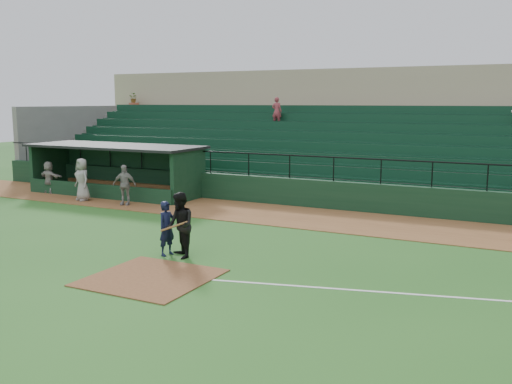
% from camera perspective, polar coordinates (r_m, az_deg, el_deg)
% --- Properties ---
extents(ground, '(90.00, 90.00, 0.00)m').
position_cam_1_polar(ground, '(15.94, -8.22, -7.51)').
color(ground, '#255C1D').
rests_on(ground, ground).
extents(warning_track, '(40.00, 4.00, 0.03)m').
position_cam_1_polar(warning_track, '(22.75, 3.42, -2.39)').
color(warning_track, brown).
rests_on(warning_track, ground).
extents(home_plate_dirt, '(3.00, 3.00, 0.03)m').
position_cam_1_polar(home_plate_dirt, '(15.17, -10.41, -8.37)').
color(home_plate_dirt, brown).
rests_on(home_plate_dirt, ground).
extents(foul_line, '(17.49, 4.44, 0.01)m').
position_cam_1_polar(foul_line, '(14.42, 22.43, -9.89)').
color(foul_line, white).
rests_on(foul_line, ground).
extents(stadium_structure, '(38.00, 13.08, 6.40)m').
position_cam_1_polar(stadium_structure, '(30.33, 9.86, 4.72)').
color(stadium_structure, '#10311B').
rests_on(stadium_structure, ground).
extents(dugout, '(8.90, 3.20, 2.42)m').
position_cam_1_polar(dugout, '(29.01, -13.24, 2.50)').
color(dugout, '#10311B').
rests_on(dugout, ground).
extents(batter_at_plate, '(1.04, 0.69, 1.62)m').
position_cam_1_polar(batter_at_plate, '(17.09, -8.84, -3.59)').
color(batter_at_plate, black).
rests_on(batter_at_plate, ground).
extents(umpire, '(1.18, 1.15, 1.92)m').
position_cam_1_polar(umpire, '(16.75, -7.56, -3.30)').
color(umpire, black).
rests_on(umpire, ground).
extents(dugout_player_a, '(1.12, 0.75, 1.76)m').
position_cam_1_polar(dugout_player_a, '(25.56, -12.95, 0.70)').
color(dugout_player_a, gray).
rests_on(dugout_player_a, warning_track).
extents(dugout_player_b, '(1.09, 0.89, 1.92)m').
position_cam_1_polar(dugout_player_b, '(27.18, -16.89, 1.20)').
color(dugout_player_b, '#99948F').
rests_on(dugout_player_b, warning_track).
extents(dugout_player_c, '(1.51, 0.63, 1.58)m').
position_cam_1_polar(dugout_player_c, '(29.88, -19.87, 1.39)').
color(dugout_player_c, '#A6A09B').
rests_on(dugout_player_c, warning_track).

